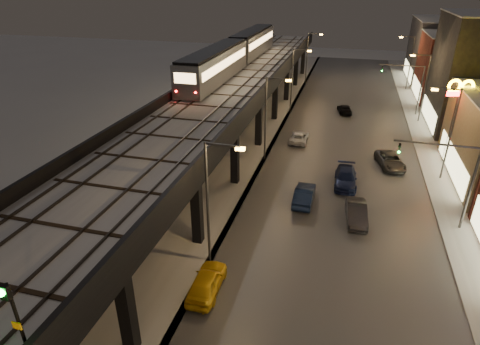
# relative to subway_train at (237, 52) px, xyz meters

# --- Properties ---
(road_surface) EXTENTS (17.00, 120.00, 0.06)m
(road_surface) POSITION_rel_subway_train_xyz_m (16.00, -12.55, -8.44)
(road_surface) COLOR #46474D
(road_surface) RESTS_ON ground
(sidewalk_right) EXTENTS (4.00, 120.00, 0.14)m
(sidewalk_right) POSITION_rel_subway_train_xyz_m (26.00, -12.55, -8.40)
(sidewalk_right) COLOR #9FA1A8
(sidewalk_right) RESTS_ON ground
(under_viaduct_pavement) EXTENTS (11.00, 120.00, 0.06)m
(under_viaduct_pavement) POSITION_rel_subway_train_xyz_m (2.50, -12.55, -8.44)
(under_viaduct_pavement) COLOR #9FA1A8
(under_viaduct_pavement) RESTS_ON ground
(elevated_viaduct) EXTENTS (9.00, 100.00, 6.30)m
(elevated_viaduct) POSITION_rel_subway_train_xyz_m (2.50, -15.71, -2.85)
(elevated_viaduct) COLOR black
(elevated_viaduct) RESTS_ON ground
(viaduct_trackbed) EXTENTS (8.40, 100.00, 0.32)m
(viaduct_trackbed) POSITION_rel_subway_train_xyz_m (2.49, -15.58, -2.08)
(viaduct_trackbed) COLOR #B2B7C1
(viaduct_trackbed) RESTS_ON elevated_viaduct
(viaduct_parapet_streetside) EXTENTS (0.30, 100.00, 1.10)m
(viaduct_parapet_streetside) POSITION_rel_subway_train_xyz_m (6.85, -15.55, -1.62)
(viaduct_parapet_streetside) COLOR black
(viaduct_parapet_streetside) RESTS_ON elevated_viaduct
(viaduct_parapet_far) EXTENTS (0.30, 100.00, 1.10)m
(viaduct_parapet_far) POSITION_rel_subway_train_xyz_m (-1.85, -15.55, -1.62)
(viaduct_parapet_far) COLOR black
(viaduct_parapet_far) RESTS_ON elevated_viaduct
(building_e) EXTENTS (12.20, 12.20, 10.16)m
(building_e) POSITION_rel_subway_train_xyz_m (32.49, 14.45, -3.39)
(building_e) COLOR maroon
(building_e) RESTS_ON ground
(building_f) EXTENTS (12.20, 16.20, 11.16)m
(building_f) POSITION_rel_subway_train_xyz_m (32.49, 28.45, -2.89)
(building_f) COLOR #34353B
(building_f) RESTS_ON ground
(streetlight_left_1) EXTENTS (2.57, 0.28, 9.00)m
(streetlight_left_1) POSITION_rel_subway_train_xyz_m (8.07, -34.55, -3.24)
(streetlight_left_1) COLOR #38383A
(streetlight_left_1) RESTS_ON ground
(streetlight_left_2) EXTENTS (2.57, 0.28, 9.00)m
(streetlight_left_2) POSITION_rel_subway_train_xyz_m (8.07, -16.55, -3.24)
(streetlight_left_2) COLOR #38383A
(streetlight_left_2) RESTS_ON ground
(streetlight_right_2) EXTENTS (2.56, 0.28, 9.00)m
(streetlight_right_2) POSITION_rel_subway_train_xyz_m (25.23, -16.55, -3.24)
(streetlight_right_2) COLOR #38383A
(streetlight_right_2) RESTS_ON ground
(streetlight_left_3) EXTENTS (2.57, 0.28, 9.00)m
(streetlight_left_3) POSITION_rel_subway_train_xyz_m (8.07, 1.45, -3.24)
(streetlight_left_3) COLOR #38383A
(streetlight_left_3) RESTS_ON ground
(streetlight_right_3) EXTENTS (2.56, 0.28, 9.00)m
(streetlight_right_3) POSITION_rel_subway_train_xyz_m (25.23, 1.45, -3.24)
(streetlight_right_3) COLOR #38383A
(streetlight_right_3) RESTS_ON ground
(streetlight_left_4) EXTENTS (2.57, 0.28, 9.00)m
(streetlight_left_4) POSITION_rel_subway_train_xyz_m (8.07, 19.45, -3.24)
(streetlight_left_4) COLOR #38383A
(streetlight_left_4) RESTS_ON ground
(streetlight_right_4) EXTENTS (2.56, 0.28, 9.00)m
(streetlight_right_4) POSITION_rel_subway_train_xyz_m (25.23, 19.45, -3.24)
(streetlight_right_4) COLOR #38383A
(streetlight_right_4) RESTS_ON ground
(traffic_light_rig_a) EXTENTS (6.10, 0.34, 7.00)m
(traffic_light_rig_a) POSITION_rel_subway_train_xyz_m (24.34, -25.56, -3.97)
(traffic_light_rig_a) COLOR #38383A
(traffic_light_rig_a) RESTS_ON ground
(traffic_light_rig_b) EXTENTS (6.10, 0.34, 7.00)m
(traffic_light_rig_b) POSITION_rel_subway_train_xyz_m (24.34, 4.44, -3.97)
(traffic_light_rig_b) COLOR #38383A
(traffic_light_rig_b) RESTS_ON ground
(subway_train) EXTENTS (3.12, 37.76, 3.73)m
(subway_train) POSITION_rel_subway_train_xyz_m (0.00, 0.00, 0.00)
(subway_train) COLOR gray
(subway_train) RESTS_ON viaduct_trackbed
(rail_signal) EXTENTS (0.34, 0.42, 2.94)m
(rail_signal) POSITION_rel_subway_train_xyz_m (6.40, -48.54, 0.23)
(rail_signal) COLOR black
(rail_signal) RESTS_ON viaduct_trackbed
(car_taxi) EXTENTS (1.89, 4.38, 1.47)m
(car_taxi) POSITION_rel_subway_train_xyz_m (8.63, -37.45, -7.73)
(car_taxi) COLOR gold
(car_taxi) RESTS_ON ground
(car_near_white) EXTENTS (1.60, 4.54, 1.49)m
(car_near_white) POSITION_rel_subway_train_xyz_m (13.12, -24.70, -7.72)
(car_near_white) COLOR #101C39
(car_near_white) RESTS_ON ground
(car_mid_silver) EXTENTS (2.06, 4.39, 1.21)m
(car_mid_silver) POSITION_rel_subway_train_xyz_m (10.72, -10.42, -7.86)
(car_mid_silver) COLOR silver
(car_mid_silver) RESTS_ON ground
(car_mid_dark) EXTENTS (2.48, 4.44, 1.22)m
(car_mid_dark) POSITION_rel_subway_train_xyz_m (15.57, 2.55, -7.86)
(car_mid_dark) COLOR black
(car_mid_dark) RESTS_ON ground
(car_onc_silver) EXTENTS (1.90, 4.47, 1.43)m
(car_onc_silver) POSITION_rel_subway_train_xyz_m (17.57, -26.53, -7.75)
(car_onc_silver) COLOR black
(car_onc_silver) RESTS_ON ground
(car_onc_dark) EXTENTS (3.35, 5.30, 1.36)m
(car_onc_dark) POSITION_rel_subway_train_xyz_m (20.85, -14.97, -7.79)
(car_onc_dark) COLOR #393A3D
(car_onc_dark) RESTS_ON ground
(car_onc_white) EXTENTS (2.16, 5.01, 1.44)m
(car_onc_white) POSITION_rel_subway_train_xyz_m (16.50, -20.35, -7.75)
(car_onc_white) COLOR #121B42
(car_onc_white) RESTS_ON ground
(sign_mcdonalds) EXTENTS (2.63, 0.75, 8.89)m
(sign_mcdonalds) POSITION_rel_subway_train_xyz_m (26.50, -11.95, -1.41)
(sign_mcdonalds) COLOR #38383A
(sign_mcdonalds) RESTS_ON ground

